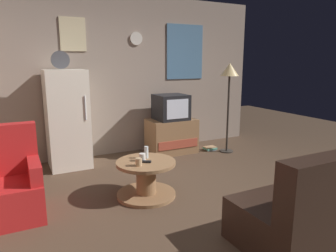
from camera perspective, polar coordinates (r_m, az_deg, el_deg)
ground_plane at (r=3.71m, az=5.34°, el=-14.17°), size 12.00×12.00×0.00m
wall_with_art at (r=5.56m, az=-7.98°, el=9.17°), size 5.20×0.12×2.73m
fridge at (r=4.99m, az=-18.08°, el=1.25°), size 0.60×0.62×1.77m
tv_stand at (r=5.55m, az=0.66°, el=-1.86°), size 0.84×0.53×0.61m
crt_tv at (r=5.44m, az=0.54°, el=3.50°), size 0.54×0.51×0.44m
standing_lamp at (r=5.55m, az=11.24°, el=8.93°), size 0.32×0.32×1.59m
coffee_table at (r=3.83m, az=-4.05°, el=-9.64°), size 0.72×0.72×0.44m
wine_glass at (r=3.85m, az=-4.02°, el=-4.84°), size 0.05×0.05×0.15m
mug_ceramic_white at (r=3.76m, az=-4.74°, el=-5.73°), size 0.08×0.08×0.09m
mug_ceramic_tan at (r=3.59m, az=-5.42°, el=-6.61°), size 0.08×0.08×0.09m
remote_control at (r=3.71m, az=-4.30°, el=-6.55°), size 0.15×0.12×0.02m
armchair at (r=3.72m, az=-27.59°, el=-9.76°), size 0.68×0.68×0.96m
couch at (r=3.29m, az=27.48°, el=-13.08°), size 1.70×0.80×0.92m
book_stack at (r=5.82m, az=7.74°, el=-4.09°), size 0.22×0.17×0.07m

